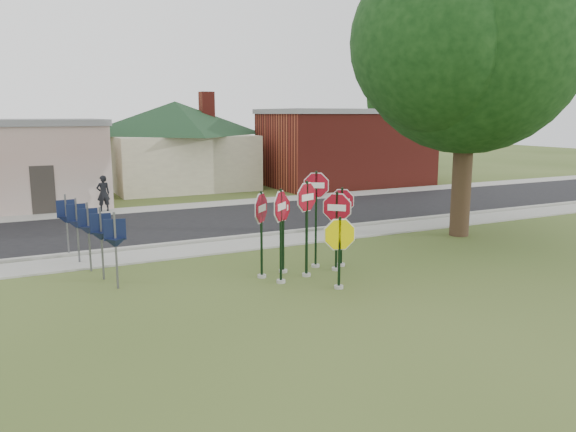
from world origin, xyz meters
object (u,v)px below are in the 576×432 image
stop_sign_left (281,222)px  oak_tree (470,38)px  pedestrian (103,193)px  stop_sign_center (307,214)px  stop_sign_yellow (339,245)px

stop_sign_left → oak_tree: oak_tree is taller
oak_tree → pedestrian: size_ratio=7.11×
stop_sign_center → stop_sign_yellow: size_ratio=1.39×
stop_sign_yellow → pedestrian: size_ratio=1.21×
stop_sign_left → stop_sign_yellow: bearing=-44.7°
stop_sign_left → oak_tree: 10.38m
oak_tree → stop_sign_yellow: bearing=-154.4°
pedestrian → oak_tree: bearing=127.7°
stop_sign_center → oak_tree: (7.61, 2.19, 5.31)m
stop_sign_center → stop_sign_left: 0.94m
stop_sign_center → stop_sign_left: size_ratio=1.05×
pedestrian → stop_sign_yellow: bearing=96.6°
stop_sign_center → oak_tree: bearing=16.0°
stop_sign_yellow → oak_tree: (7.40, 3.55, 5.90)m
pedestrian → stop_sign_left: bearing=93.2°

